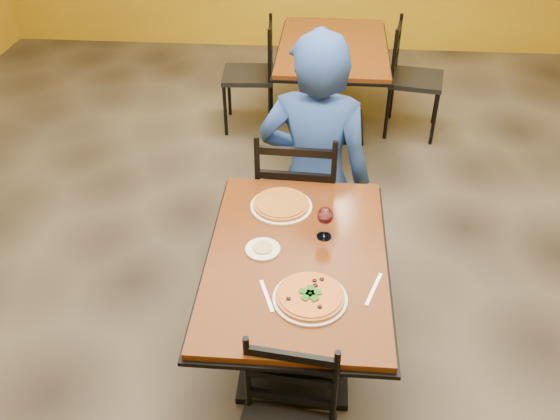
# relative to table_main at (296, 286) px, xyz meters

# --- Properties ---
(floor) EXTENTS (7.00, 8.00, 0.01)m
(floor) POSITION_rel_table_main_xyz_m (0.00, 0.50, -0.56)
(floor) COLOR black
(floor) RESTS_ON ground
(table_main) EXTENTS (0.83, 1.23, 0.75)m
(table_main) POSITION_rel_table_main_xyz_m (0.00, 0.00, 0.00)
(table_main) COLOR #592A0E
(table_main) RESTS_ON floor
(table_second) EXTENTS (0.91, 1.34, 0.75)m
(table_second) POSITION_rel_table_main_xyz_m (0.15, 2.60, 0.00)
(table_second) COLOR #592A0E
(table_second) RESTS_ON floor
(chair_main_far) EXTENTS (0.47, 0.47, 1.00)m
(chair_main_far) POSITION_rel_table_main_xyz_m (-0.03, 0.82, -0.06)
(chair_main_far) COLOR black
(chair_main_far) RESTS_ON floor
(chair_second_left) EXTENTS (0.44, 0.44, 0.92)m
(chair_second_left) POSITION_rel_table_main_xyz_m (-0.55, 2.60, -0.09)
(chair_second_left) COLOR black
(chair_second_left) RESTS_ON floor
(chair_second_right) EXTENTS (0.49, 0.49, 0.94)m
(chair_second_right) POSITION_rel_table_main_xyz_m (0.85, 2.60, -0.09)
(chair_second_right) COLOR black
(chair_second_right) RESTS_ON floor
(diner) EXTENTS (0.74, 0.53, 1.45)m
(diner) POSITION_rel_table_main_xyz_m (0.06, 1.00, 0.17)
(diner) COLOR navy
(diner) RESTS_ON floor
(plate_main) EXTENTS (0.31, 0.31, 0.01)m
(plate_main) POSITION_rel_table_main_xyz_m (0.07, -0.27, 0.20)
(plate_main) COLOR white
(plate_main) RESTS_ON table_main
(pizza_main) EXTENTS (0.28, 0.28, 0.02)m
(pizza_main) POSITION_rel_table_main_xyz_m (0.07, -0.27, 0.21)
(pizza_main) COLOR #970B0C
(pizza_main) RESTS_ON plate_main
(plate_far) EXTENTS (0.31, 0.31, 0.01)m
(plate_far) POSITION_rel_table_main_xyz_m (-0.10, 0.36, 0.20)
(plate_far) COLOR white
(plate_far) RESTS_ON table_main
(pizza_far) EXTENTS (0.28, 0.28, 0.02)m
(pizza_far) POSITION_rel_table_main_xyz_m (-0.10, 0.36, 0.21)
(pizza_far) COLOR gold
(pizza_far) RESTS_ON plate_far
(side_plate) EXTENTS (0.16, 0.16, 0.01)m
(side_plate) POSITION_rel_table_main_xyz_m (-0.16, 0.02, 0.20)
(side_plate) COLOR white
(side_plate) RESTS_ON table_main
(dip) EXTENTS (0.09, 0.09, 0.01)m
(dip) POSITION_rel_table_main_xyz_m (-0.16, 0.02, 0.21)
(dip) COLOR tan
(dip) RESTS_ON side_plate
(wine_glass) EXTENTS (0.08, 0.08, 0.18)m
(wine_glass) POSITION_rel_table_main_xyz_m (0.12, 0.14, 0.28)
(wine_glass) COLOR white
(wine_glass) RESTS_ON table_main
(fork) EXTENTS (0.08, 0.18, 0.00)m
(fork) POSITION_rel_table_main_xyz_m (-0.11, -0.27, 0.20)
(fork) COLOR silver
(fork) RESTS_ON table_main
(knife) EXTENTS (0.08, 0.20, 0.00)m
(knife) POSITION_rel_table_main_xyz_m (0.33, -0.19, 0.20)
(knife) COLOR silver
(knife) RESTS_ON table_main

